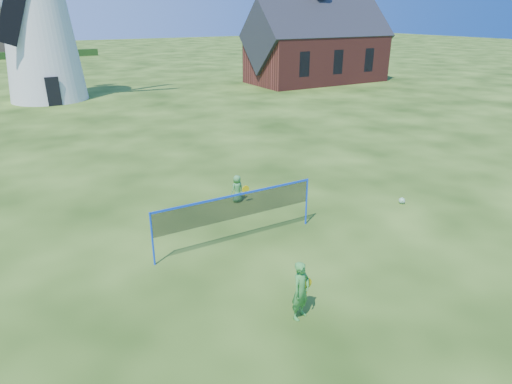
{
  "coord_description": "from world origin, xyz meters",
  "views": [
    {
      "loc": [
        -5.73,
        -9.8,
        6.33
      ],
      "look_at": [
        0.2,
        0.5,
        1.5
      ],
      "focal_mm": 31.12,
      "sensor_mm": 36.0,
      "label": 1
    }
  ],
  "objects": [
    {
      "name": "windmill",
      "position": [
        -2.28,
        28.2,
        5.89
      ],
      "size": [
        13.4,
        5.6,
        17.51
      ],
      "color": "white",
      "rests_on": "ground"
    },
    {
      "name": "play_ball",
      "position": [
        6.0,
        0.16,
        0.11
      ],
      "size": [
        0.22,
        0.22,
        0.22
      ],
      "primitive_type": "sphere",
      "color": "green",
      "rests_on": "ground"
    },
    {
      "name": "chapel",
      "position": [
        21.47,
        25.72,
        3.2
      ],
      "size": [
        13.44,
        6.52,
        11.37
      ],
      "color": "maroon",
      "rests_on": "ground"
    },
    {
      "name": "ground",
      "position": [
        0.0,
        0.0,
        0.0
      ],
      "size": [
        220.0,
        220.0,
        0.0
      ],
      "primitive_type": "plane",
      "color": "black",
      "rests_on": "ground"
    },
    {
      "name": "player_girl",
      "position": [
        -0.81,
        -3.23,
        0.69
      ],
      "size": [
        0.71,
        0.49,
        1.39
      ],
      "rotation": [
        0.0,
        0.0,
        0.35
      ],
      "color": "#3A8E39",
      "rests_on": "ground"
    },
    {
      "name": "badminton_net",
      "position": [
        -0.43,
        0.54,
        1.14
      ],
      "size": [
        5.05,
        0.05,
        1.55
      ],
      "color": "blue",
      "rests_on": "ground"
    },
    {
      "name": "player_boy",
      "position": [
        1.01,
        3.25,
        0.5
      ],
      "size": [
        0.63,
        0.43,
        0.99
      ],
      "rotation": [
        0.0,
        0.0,
        3.33
      ],
      "color": "#459048",
      "rests_on": "ground"
    }
  ]
}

